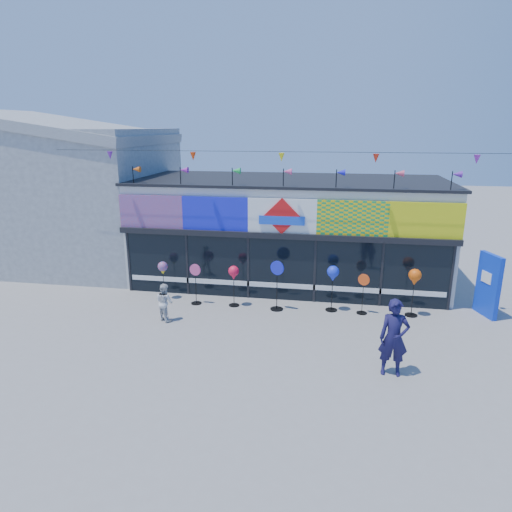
% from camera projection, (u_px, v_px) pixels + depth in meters
% --- Properties ---
extents(ground, '(80.00, 80.00, 0.00)m').
position_uv_depth(ground, '(267.00, 341.00, 13.43)').
color(ground, gray).
rests_on(ground, ground).
extents(kite_shop, '(16.00, 5.70, 5.31)m').
position_uv_depth(kite_shop, '(289.00, 230.00, 18.51)').
color(kite_shop, silver).
rests_on(kite_shop, ground).
extents(neighbour_building, '(8.18, 7.20, 6.87)m').
position_uv_depth(neighbour_building, '(73.00, 192.00, 20.81)').
color(neighbour_building, '#A7AAAD').
rests_on(neighbour_building, ground).
extents(blue_sign, '(0.49, 1.05, 2.11)m').
position_uv_depth(blue_sign, '(488.00, 285.00, 15.00)').
color(blue_sign, '#0D35CE').
rests_on(blue_sign, ground).
extents(spinner_0, '(0.36, 0.36, 1.41)m').
position_uv_depth(spinner_0, '(163.00, 269.00, 16.45)').
color(spinner_0, black).
rests_on(spinner_0, ground).
extents(spinner_1, '(0.41, 0.37, 1.47)m').
position_uv_depth(spinner_1, '(196.00, 283.00, 16.06)').
color(spinner_1, black).
rests_on(spinner_1, ground).
extents(spinner_2, '(0.37, 0.37, 1.46)m').
position_uv_depth(spinner_2, '(234.00, 274.00, 15.77)').
color(spinner_2, black).
rests_on(spinner_2, ground).
extents(spinner_3, '(0.48, 0.44, 1.75)m').
position_uv_depth(spinner_3, '(277.00, 284.00, 15.50)').
color(spinner_3, black).
rests_on(spinner_3, ground).
extents(spinner_4, '(0.40, 0.40, 1.60)m').
position_uv_depth(spinner_4, '(333.00, 275.00, 15.33)').
color(spinner_4, black).
rests_on(spinner_4, ground).
extents(spinner_5, '(0.38, 0.36, 1.40)m').
position_uv_depth(spinner_5, '(363.00, 293.00, 15.22)').
color(spinner_5, black).
rests_on(spinner_5, ground).
extents(spinner_6, '(0.41, 0.41, 1.63)m').
position_uv_depth(spinner_6, '(415.00, 279.00, 14.88)').
color(spinner_6, black).
rests_on(spinner_6, ground).
extents(adult_man, '(0.73, 0.48, 2.01)m').
position_uv_depth(adult_man, '(394.00, 338.00, 11.37)').
color(adult_man, '#16133D').
rests_on(adult_man, ground).
extents(child, '(0.70, 0.63, 1.25)m').
position_uv_depth(child, '(165.00, 302.00, 14.73)').
color(child, silver).
rests_on(child, ground).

